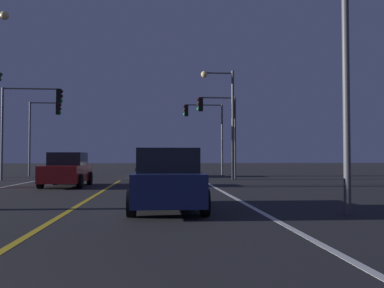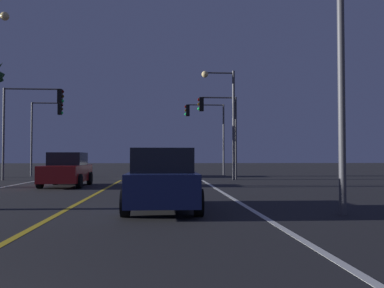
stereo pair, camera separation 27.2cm
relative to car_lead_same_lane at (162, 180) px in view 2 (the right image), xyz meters
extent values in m
cube|color=silver|center=(2.47, -0.68, -0.82)|extent=(0.16, 30.65, 0.01)
cube|color=gold|center=(-2.67, -0.68, -0.82)|extent=(0.16, 30.65, 0.01)
cylinder|color=black|center=(-0.90, 1.41, -0.48)|extent=(0.22, 0.68, 0.68)
cylinder|color=black|center=(0.90, 1.41, -0.48)|extent=(0.22, 0.68, 0.68)
cylinder|color=black|center=(-0.90, -1.29, -0.48)|extent=(0.22, 0.68, 0.68)
cylinder|color=black|center=(0.90, -1.29, -0.48)|extent=(0.22, 0.68, 0.68)
cube|color=navy|center=(0.00, 0.06, -0.16)|extent=(1.80, 4.30, 0.80)
cube|color=black|center=(0.00, -0.19, 0.56)|extent=(1.60, 2.10, 0.64)
cube|color=red|center=(-0.60, -2.04, -0.06)|extent=(0.24, 0.08, 0.16)
cube|color=red|center=(0.60, -2.04, -0.06)|extent=(0.24, 0.08, 0.16)
cylinder|color=black|center=(-3.91, 8.08, -0.48)|extent=(0.22, 0.68, 0.68)
cylinder|color=black|center=(-5.71, 8.08, -0.48)|extent=(0.22, 0.68, 0.68)
cylinder|color=black|center=(-3.91, 10.78, -0.48)|extent=(0.22, 0.68, 0.68)
cylinder|color=black|center=(-5.71, 10.78, -0.48)|extent=(0.22, 0.68, 0.68)
cube|color=maroon|center=(-4.81, 9.43, -0.16)|extent=(1.80, 4.30, 0.80)
cube|color=black|center=(-4.81, 9.68, 0.56)|extent=(1.60, 2.10, 0.64)
cube|color=red|center=(-4.21, 11.53, -0.06)|extent=(0.24, 0.08, 0.16)
cube|color=red|center=(-5.41, 11.53, -0.06)|extent=(0.24, 0.08, 0.16)
cylinder|color=black|center=(-1.83, 20.86, -0.48)|extent=(0.22, 0.68, 0.68)
cylinder|color=black|center=(-0.03, 20.86, -0.48)|extent=(0.22, 0.68, 0.68)
cylinder|color=black|center=(-1.83, 18.16, -0.48)|extent=(0.22, 0.68, 0.68)
cylinder|color=black|center=(-0.03, 18.16, -0.48)|extent=(0.22, 0.68, 0.68)
cube|color=#B7BABF|center=(-0.93, 19.51, -0.16)|extent=(1.80, 4.30, 0.80)
cube|color=black|center=(-0.93, 19.26, 0.56)|extent=(1.60, 2.10, 0.64)
cube|color=red|center=(-1.53, 17.41, -0.06)|extent=(0.24, 0.08, 0.16)
cube|color=red|center=(-0.33, 17.41, -0.06)|extent=(0.24, 0.08, 0.16)
cylinder|color=#4C4C51|center=(4.75, 15.15, 1.89)|extent=(0.14, 0.14, 5.43)
cylinder|color=#4C4C51|center=(3.62, 15.15, 4.56)|extent=(2.27, 0.10, 0.10)
cube|color=black|center=(2.48, 15.15, 4.11)|extent=(0.28, 0.36, 0.90)
sphere|color=#3A0605|center=(2.32, 15.15, 4.41)|extent=(0.20, 0.20, 0.20)
sphere|color=#3C2706|center=(2.32, 15.15, 4.11)|extent=(0.20, 0.20, 0.20)
sphere|color=#19E059|center=(2.32, 15.15, 3.81)|extent=(0.20, 0.20, 0.20)
cylinder|color=#4C4C51|center=(-10.09, 15.15, 2.11)|extent=(0.14, 0.14, 5.86)
cylinder|color=#4C4C51|center=(-8.35, 15.15, 4.99)|extent=(3.48, 0.10, 0.10)
cube|color=black|center=(-6.61, 15.15, 4.54)|extent=(0.28, 0.36, 0.90)
sphere|color=#3A0605|center=(-6.45, 15.15, 4.84)|extent=(0.20, 0.20, 0.20)
sphere|color=#3C2706|center=(-6.45, 15.15, 4.54)|extent=(0.20, 0.20, 0.20)
sphere|color=#19E059|center=(-6.45, 15.15, 4.24)|extent=(0.20, 0.20, 0.20)
cylinder|color=#4C4C51|center=(4.75, 20.65, 2.00)|extent=(0.14, 0.14, 5.65)
cylinder|color=#4C4C51|center=(3.33, 20.65, 4.78)|extent=(2.84, 0.10, 0.10)
cube|color=black|center=(1.91, 20.65, 4.33)|extent=(0.28, 0.36, 0.90)
sphere|color=#3A0605|center=(1.75, 20.65, 4.63)|extent=(0.20, 0.20, 0.20)
sphere|color=#3C2706|center=(1.75, 20.65, 4.33)|extent=(0.20, 0.20, 0.20)
sphere|color=#19E059|center=(1.75, 20.65, 4.03)|extent=(0.20, 0.20, 0.20)
cylinder|color=#4C4C51|center=(-10.09, 20.65, 2.02)|extent=(0.14, 0.14, 5.69)
cylinder|color=#4C4C51|center=(-9.04, 20.65, 4.82)|extent=(2.10, 0.10, 0.10)
cube|color=black|center=(-7.98, 20.65, 4.37)|extent=(0.28, 0.36, 0.90)
sphere|color=#3A0605|center=(-7.82, 20.65, 4.67)|extent=(0.20, 0.20, 0.20)
sphere|color=#3C2706|center=(-7.82, 20.65, 4.37)|extent=(0.20, 0.20, 0.20)
sphere|color=#19E059|center=(-7.82, 20.65, 4.07)|extent=(0.20, 0.20, 0.20)
cylinder|color=#4C4C51|center=(4.58, -1.26, 2.76)|extent=(0.18, 0.18, 7.17)
sphere|color=#F9D88C|center=(-8.05, 9.73, 7.81)|extent=(0.44, 0.44, 0.44)
cylinder|color=#4C4C51|center=(4.58, 14.96, 2.74)|extent=(0.18, 0.18, 7.13)
cylinder|color=#4C4C51|center=(3.64, 14.96, 6.15)|extent=(1.88, 0.10, 0.10)
sphere|color=#F9D88C|center=(2.70, 14.96, 6.05)|extent=(0.44, 0.44, 0.44)
camera|label=1|loc=(-0.23, -11.39, 0.64)|focal=38.25mm
camera|label=2|loc=(0.04, -11.39, 0.64)|focal=38.25mm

